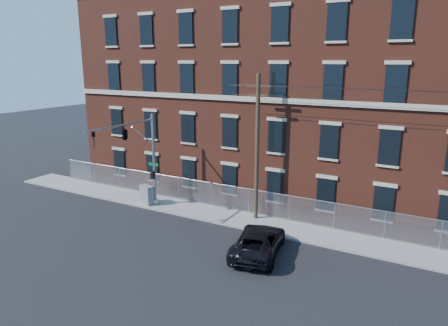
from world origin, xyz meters
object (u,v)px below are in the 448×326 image
traffic_signal_mast (132,142)px  utility_pole_near (257,146)px  utility_cabinet (147,195)px  pickup_truck (258,241)px

traffic_signal_mast → utility_pole_near: bearing=23.1°
utility_pole_near → utility_cabinet: (-8.62, -1.40, -4.49)m
utility_pole_near → pickup_truck: utility_pole_near is taller
traffic_signal_mast → utility_pole_near: size_ratio=0.70×
traffic_signal_mast → pickup_truck: 11.36m
traffic_signal_mast → utility_pole_near: 8.70m
traffic_signal_mast → pickup_truck: traffic_signal_mast is taller
pickup_truck → utility_cabinet: size_ratio=3.71×
utility_pole_near → utility_cabinet: 9.82m
pickup_truck → utility_cabinet: bearing=-27.6°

